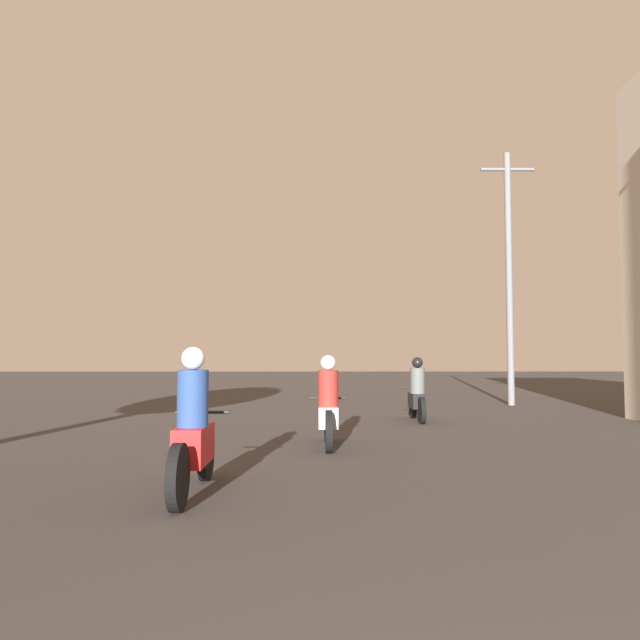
% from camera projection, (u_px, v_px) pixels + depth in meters
% --- Properties ---
extents(motorcycle_red, '(0.60, 2.09, 1.53)m').
position_uv_depth(motorcycle_red, '(193.00, 435.00, 6.46)').
color(motorcycle_red, black).
rests_on(motorcycle_red, ground_plane).
extents(motorcycle_silver, '(0.60, 1.89, 1.45)m').
position_uv_depth(motorcycle_silver, '(328.00, 410.00, 9.87)').
color(motorcycle_silver, black).
rests_on(motorcycle_silver, ground_plane).
extents(motorcycle_black, '(0.60, 1.83, 1.41)m').
position_uv_depth(motorcycle_black, '(417.00, 395.00, 13.84)').
color(motorcycle_black, black).
rests_on(motorcycle_black, ground_plane).
extents(utility_pole_far, '(1.60, 0.20, 7.55)m').
position_uv_depth(utility_pole_far, '(509.00, 272.00, 18.55)').
color(utility_pole_far, slate).
rests_on(utility_pole_far, ground_plane).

